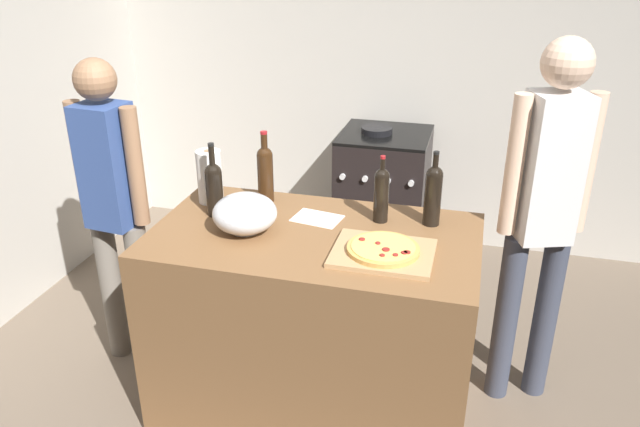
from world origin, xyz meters
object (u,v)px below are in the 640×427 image
at_px(paper_towel_roll, 210,177).
at_px(stove, 383,197).
at_px(wine_bottle_amber, 381,193).
at_px(person_in_red, 544,207).
at_px(pizza, 383,249).
at_px(wine_bottle_dark, 214,186).
at_px(wine_bottle_clear, 265,171).
at_px(wine_bottle_green, 433,193).
at_px(mixing_bowl, 245,213).
at_px(person_in_stripes, 113,200).

relative_size(paper_towel_roll, stove, 0.27).
bearing_deg(wine_bottle_amber, person_in_red, 11.61).
xyz_separation_m(pizza, wine_bottle_dark, (-0.80, 0.19, 0.11)).
bearing_deg(stove, wine_bottle_clear, -105.69).
distance_m(pizza, wine_bottle_green, 0.39).
bearing_deg(stove, wine_bottle_dark, -109.66).
bearing_deg(pizza, mixing_bowl, 174.09).
distance_m(mixing_bowl, paper_towel_roll, 0.38).
relative_size(pizza, wine_bottle_dark, 0.86).
relative_size(paper_towel_roll, wine_bottle_green, 0.76).
distance_m(wine_bottle_green, wine_bottle_clear, 0.78).
xyz_separation_m(wine_bottle_clear, person_in_red, (1.25, 0.06, -0.06)).
bearing_deg(pizza, paper_towel_roll, 159.70).
distance_m(pizza, person_in_stripes, 1.37).
bearing_deg(person_in_stripes, mixing_bowl, -12.46).
bearing_deg(wine_bottle_green, wine_bottle_dark, -171.09).
bearing_deg(mixing_bowl, stove, 78.20).
relative_size(wine_bottle_clear, person_in_red, 0.20).
bearing_deg(paper_towel_roll, wine_bottle_clear, 15.42).
xyz_separation_m(paper_towel_roll, wine_bottle_clear, (0.25, 0.07, 0.03)).
distance_m(wine_bottle_green, wine_bottle_amber, 0.22).
height_order(wine_bottle_dark, person_in_red, person_in_red).
relative_size(wine_bottle_amber, person_in_stripes, 0.19).
bearing_deg(wine_bottle_amber, wine_bottle_green, 6.39).
xyz_separation_m(wine_bottle_green, wine_bottle_amber, (-0.22, -0.02, -0.01)).
bearing_deg(person_in_stripes, pizza, -9.55).
xyz_separation_m(pizza, stove, (-0.27, 1.68, -0.50)).
xyz_separation_m(wine_bottle_clear, person_in_stripes, (-0.72, -0.17, -0.16)).
bearing_deg(wine_bottle_green, mixing_bowl, -159.79).
height_order(mixing_bowl, wine_bottle_amber, wine_bottle_amber).
bearing_deg(wine_bottle_dark, wine_bottle_green, 8.91).
height_order(stove, person_in_stripes, person_in_stripes).
xyz_separation_m(wine_bottle_green, stove, (-0.42, 1.34, -0.62)).
relative_size(wine_bottle_green, wine_bottle_dark, 0.99).
xyz_separation_m(wine_bottle_green, wine_bottle_dark, (-0.95, -0.15, -0.01)).
relative_size(pizza, mixing_bowl, 1.05).
bearing_deg(paper_towel_roll, wine_bottle_amber, -0.57).
xyz_separation_m(pizza, mixing_bowl, (-0.61, 0.06, 0.05)).
bearing_deg(person_in_red, wine_bottle_green, -166.00).
height_order(wine_bottle_amber, person_in_stripes, person_in_stripes).
distance_m(pizza, stove, 1.78).
bearing_deg(pizza, person_in_red, 36.39).
distance_m(mixing_bowl, wine_bottle_green, 0.81).
height_order(mixing_bowl, paper_towel_roll, paper_towel_roll).
relative_size(mixing_bowl, paper_towel_roll, 1.08).
bearing_deg(person_in_stripes, wine_bottle_green, 4.39).
xyz_separation_m(mixing_bowl, wine_bottle_dark, (-0.19, 0.13, 0.05)).
bearing_deg(wine_bottle_clear, wine_bottle_amber, -7.84).
bearing_deg(wine_bottle_dark, paper_towel_roll, 121.36).
distance_m(pizza, wine_bottle_dark, 0.83).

